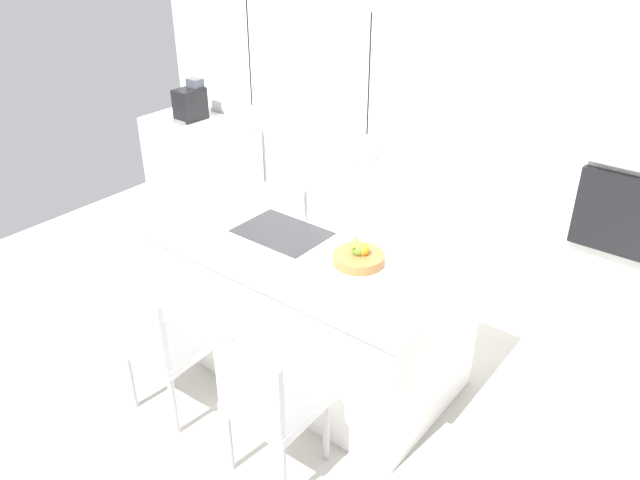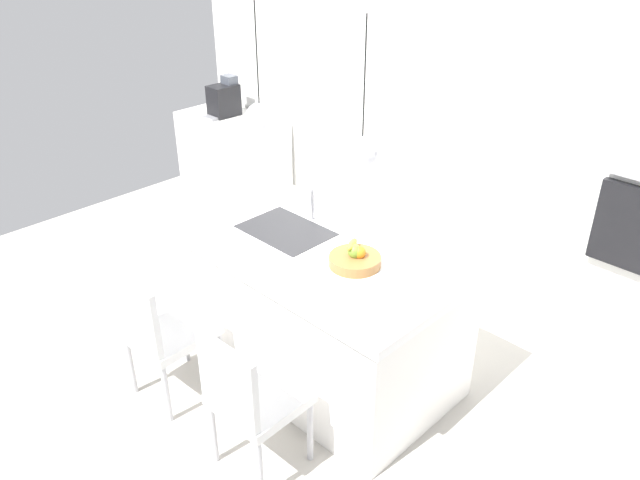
{
  "view_description": "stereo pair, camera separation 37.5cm",
  "coord_description": "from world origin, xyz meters",
  "px_view_note": "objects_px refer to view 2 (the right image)",
  "views": [
    {
      "loc": [
        2.13,
        -2.58,
        2.8
      ],
      "look_at": [
        0.1,
        0.0,
        0.97
      ],
      "focal_mm": 35.29,
      "sensor_mm": 36.0,
      "label": 1
    },
    {
      "loc": [
        2.41,
        -2.33,
        2.8
      ],
      "look_at": [
        0.1,
        0.0,
        0.97
      ],
      "focal_mm": 35.29,
      "sensor_mm": 36.0,
      "label": 2
    }
  ],
  "objects_px": {
    "fruit_bowl": "(355,258)",
    "chair_near": "(161,330)",
    "coffee_machine": "(224,99)",
    "oven": "(640,231)",
    "chair_middle": "(250,397)"
  },
  "relations": [
    {
      "from": "oven",
      "to": "chair_near",
      "type": "bearing_deg",
      "value": -126.09
    },
    {
      "from": "fruit_bowl",
      "to": "oven",
      "type": "relative_size",
      "value": 0.54
    },
    {
      "from": "fruit_bowl",
      "to": "coffee_machine",
      "type": "distance_m",
      "value": 3.15
    },
    {
      "from": "chair_near",
      "to": "chair_middle",
      "type": "height_order",
      "value": "same"
    },
    {
      "from": "coffee_machine",
      "to": "chair_near",
      "type": "relative_size",
      "value": 0.42
    },
    {
      "from": "fruit_bowl",
      "to": "coffee_machine",
      "type": "bearing_deg",
      "value": 155.89
    },
    {
      "from": "oven",
      "to": "chair_middle",
      "type": "xyz_separation_m",
      "value": [
        -0.95,
        -2.43,
        -0.41
      ]
    },
    {
      "from": "oven",
      "to": "coffee_machine",
      "type": "bearing_deg",
      "value": -175.61
    },
    {
      "from": "oven",
      "to": "chair_near",
      "type": "xyz_separation_m",
      "value": [
        -1.77,
        -2.43,
        -0.42
      ]
    },
    {
      "from": "fruit_bowl",
      "to": "oven",
      "type": "height_order",
      "value": "oven"
    },
    {
      "from": "fruit_bowl",
      "to": "oven",
      "type": "distance_m",
      "value": 1.87
    },
    {
      "from": "coffee_machine",
      "to": "chair_near",
      "type": "height_order",
      "value": "coffee_machine"
    },
    {
      "from": "oven",
      "to": "chair_near",
      "type": "relative_size",
      "value": 0.62
    },
    {
      "from": "fruit_bowl",
      "to": "chair_near",
      "type": "relative_size",
      "value": 0.33
    },
    {
      "from": "coffee_machine",
      "to": "chair_near",
      "type": "bearing_deg",
      "value": -45.52
    }
  ]
}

